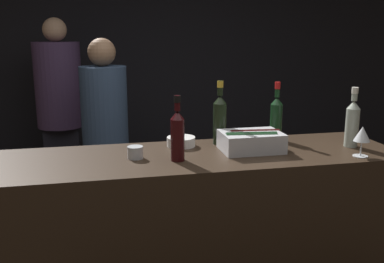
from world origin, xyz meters
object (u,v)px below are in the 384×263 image
Objects in this scene: ice_bin_with_bottles at (251,140)px; bowl_white at (181,141)px; wine_glass at (362,135)px; red_wine_bottle_black_foil at (177,133)px; white_wine_bottle at (352,122)px; person_in_hoodie at (60,109)px; candle_votive at (135,152)px; champagne_bottle at (220,118)px; person_blond_tee at (105,133)px; red_wine_bottle_burgundy at (276,116)px.

ice_bin_with_bottles reaches higher than bowl_white.
red_wine_bottle_black_foil reaches higher than wine_glass.
ice_bin_with_bottles is at bearing 176.73° from white_wine_bottle.
ice_bin_with_bottles is at bearing -26.06° from bowl_white.
ice_bin_with_bottles is 0.19× the size of person_in_hoodie.
candle_votive is (-0.28, -0.19, 0.00)m from bowl_white.
ice_bin_with_bottles is 0.25m from champagne_bottle.
person_blond_tee reaches higher than candle_votive.
wine_glass is 0.21m from white_wine_bottle.
red_wine_bottle_black_foil is (-1.02, -0.06, -0.00)m from white_wine_bottle.
white_wine_bottle reaches higher than ice_bin_with_bottles.
champagne_bottle is 1.05× the size of red_wine_bottle_burgundy.
wine_glass is (0.89, -0.41, 0.09)m from bowl_white.
champagne_bottle is at bearing 125.62° from ice_bin_with_bottles.
red_wine_bottle_burgundy is 0.19× the size of person_in_hoodie.
red_wine_bottle_burgundy is (0.59, 0.03, 0.12)m from bowl_white.
person_blond_tee is at bearing 105.52° from red_wine_bottle_black_foil.
person_blond_tee is (-0.65, 0.98, -0.29)m from champagne_bottle.
wine_glass is at bearing -32.11° from champagne_bottle.
wine_glass is 0.10× the size of person_blond_tee.
champagne_bottle is at bearing 21.28° from candle_votive.
champagne_bottle reaches higher than bowl_white.
red_wine_bottle_black_foil is (0.21, -0.08, 0.11)m from candle_votive.
bowl_white is 0.09× the size of person_in_hoodie.
bowl_white is at bearing 153.94° from ice_bin_with_bottles.
red_wine_bottle_black_foil reaches higher than ice_bin_with_bottles.
candle_votive is (-1.17, 0.21, -0.08)m from wine_glass.
person_in_hoodie is (-1.40, 1.65, -0.19)m from red_wine_bottle_burgundy.
person_blond_tee is (-1.31, 1.39, -0.25)m from wine_glass.
person_in_hoodie reaches higher than bowl_white.
champagne_bottle is at bearing -176.51° from red_wine_bottle_burgundy.
ice_bin_with_bottles is 0.21× the size of person_blond_tee.
wine_glass is at bearing -7.81° from red_wine_bottle_black_foil.
person_blond_tee reaches higher than wine_glass.
white_wine_bottle is 0.19× the size of person_in_hoodie.
person_in_hoodie is (-1.70, 2.09, -0.16)m from wine_glass.
candle_votive is at bearing -178.64° from ice_bin_with_bottles.
wine_glass is 1.92m from person_blond_tee.
candle_votive is 1.19m from person_blond_tee.
candle_votive is 0.24× the size of red_wine_bottle_black_foil.
wine_glass reaches higher than ice_bin_with_bottles.
champagne_bottle is 0.41m from red_wine_bottle_black_foil.
candle_votive is at bearing 95.99° from person_in_hoodie.
candle_votive is 0.56m from champagne_bottle.
ice_bin_with_bottles is at bearing 12.78° from red_wine_bottle_black_foil.
candle_votive is 0.22× the size of champagne_bottle.
person_in_hoodie is 1.10× the size of person_blond_tee.
champagne_bottle is 0.20× the size of person_in_hoodie.
person_in_hoodie is (-0.74, 1.96, -0.18)m from red_wine_bottle_black_foil.
bowl_white is 0.98m from white_wine_bottle.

